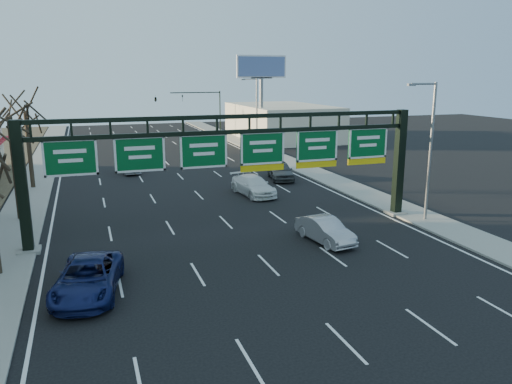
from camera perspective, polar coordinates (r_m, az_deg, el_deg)
name	(u,v)px	position (r m, az deg, el deg)	size (l,w,h in m)	color
ground	(283,280)	(23.97, 3.10, -9.99)	(160.00, 160.00, 0.00)	black
sidewalk_left	(28,201)	(41.67, -24.62, -0.99)	(3.00, 120.00, 0.12)	gray
sidewalk_right	(330,179)	(46.55, 8.44, 1.49)	(3.00, 120.00, 0.12)	gray
lane_markings	(194,190)	(42.29, -7.15, 0.26)	(21.60, 120.00, 0.01)	white
sign_gantry	(236,157)	(30.01, -2.28, 4.01)	(24.60, 1.20, 7.20)	black
building_right_distant	(281,122)	(76.19, 2.90, 8.03)	(12.00, 20.00, 5.00)	beige
tree_mid	(7,101)	(35.67, -26.54, 9.33)	(3.60, 3.60, 9.24)	black
tree_far	(24,99)	(45.61, -24.98, 9.59)	(3.60, 3.60, 8.86)	black
streetlight_near	(429,145)	(33.90, 19.19, 5.13)	(2.15, 0.22, 9.00)	slate
streetlight_far	(256,110)	(64.01, -0.02, 9.36)	(2.15, 0.22, 9.00)	slate
billboard_right	(261,77)	(69.40, 0.62, 12.96)	(7.00, 0.50, 12.00)	slate
traffic_signal_mast	(180,102)	(76.77, -8.63, 10.18)	(10.16, 0.54, 7.00)	black
car_blue_suv	(88,278)	(23.39, -18.67, -9.26)	(2.57, 5.57, 1.55)	#121B4F
car_silver_sedan	(325,230)	(29.12, 7.90, -4.34)	(1.51, 4.32, 1.42)	#A5A5AA
car_white_wagon	(253,186)	(40.06, -0.32, 0.74)	(2.14, 5.25, 1.52)	white
car_grey_far	(280,171)	(46.07, 2.81, 2.47)	(1.95, 4.86, 1.66)	#44484A
car_silver_distant	(129,166)	(50.66, -14.26, 2.91)	(1.47, 4.22, 1.39)	#A9A9AE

